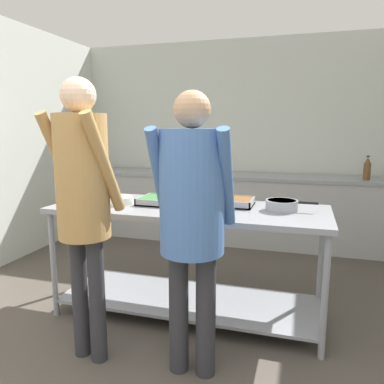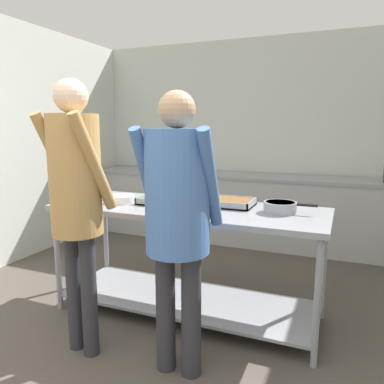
% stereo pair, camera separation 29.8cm
% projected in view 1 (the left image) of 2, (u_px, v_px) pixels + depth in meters
% --- Properties ---
extents(wall_rear, '(4.52, 0.06, 2.65)m').
position_uv_depth(wall_rear, '(236.00, 140.00, 5.16)').
color(wall_rear, silver).
rests_on(wall_rear, ground_plane).
extents(back_counter, '(4.36, 0.65, 0.89)m').
position_uv_depth(back_counter, '(230.00, 207.00, 4.96)').
color(back_counter, '#A8A8A8').
rests_on(back_counter, ground_plane).
extents(serving_counter, '(2.13, 0.77, 0.89)m').
position_uv_depth(serving_counter, '(188.00, 242.00, 2.96)').
color(serving_counter, gray).
rests_on(serving_counter, ground_plane).
extents(broccoli_bowl, '(0.19, 0.19, 0.09)m').
position_uv_depth(broccoli_bowl, '(95.00, 198.00, 3.08)').
color(broccoli_bowl, '#3D668C').
rests_on(broccoli_bowl, serving_counter).
extents(plate_stack, '(0.22, 0.22, 0.06)m').
position_uv_depth(plate_stack, '(120.00, 200.00, 3.00)').
color(plate_stack, white).
rests_on(plate_stack, serving_counter).
extents(serving_tray_vegetables, '(0.39, 0.31, 0.05)m').
position_uv_depth(serving_tray_vegetables, '(165.00, 201.00, 3.02)').
color(serving_tray_vegetables, gray).
rests_on(serving_tray_vegetables, serving_counter).
extents(serving_tray_roast, '(0.47, 0.31, 0.05)m').
position_uv_depth(serving_tray_roast, '(224.00, 201.00, 2.99)').
color(serving_tray_roast, gray).
rests_on(serving_tray_roast, serving_counter).
extents(sauce_pan, '(0.38, 0.24, 0.08)m').
position_uv_depth(sauce_pan, '(282.00, 205.00, 2.77)').
color(sauce_pan, gray).
rests_on(sauce_pan, serving_counter).
extents(guest_serving_left, '(0.47, 0.40, 1.79)m').
position_uv_depth(guest_serving_left, '(83.00, 190.00, 2.29)').
color(guest_serving_left, '#2D2D33').
rests_on(guest_serving_left, ground_plane).
extents(guest_serving_right, '(0.48, 0.38, 1.70)m').
position_uv_depth(guest_serving_right, '(192.00, 207.00, 2.15)').
color(guest_serving_right, '#2D2D33').
rests_on(guest_serving_right, ground_plane).
extents(water_bottle, '(0.08, 0.08, 0.28)m').
position_uv_depth(water_bottle, '(367.00, 169.00, 4.32)').
color(water_bottle, brown).
rests_on(water_bottle, back_counter).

